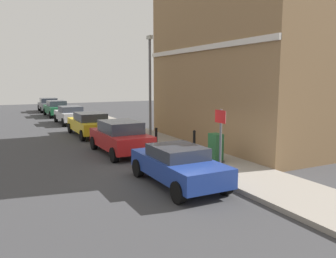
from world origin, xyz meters
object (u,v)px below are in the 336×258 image
at_px(utility_cabinet, 216,149).
at_px(bollard_near_cabinet, 194,141).
at_px(bollard_far_kerb, 156,138).
at_px(street_sign, 220,132).
at_px(car_grey, 49,105).
at_px(car_green, 56,108).
at_px(car_red, 120,137).
at_px(car_yellow, 90,124).
at_px(lamppost, 150,82).
at_px(car_blue, 178,164).
at_px(car_silver, 70,114).

height_order(utility_cabinet, bollard_near_cabinet, utility_cabinet).
height_order(bollard_far_kerb, street_sign, street_sign).
distance_m(car_grey, bollard_far_kerb, 24.02).
distance_m(car_green, utility_cabinet, 22.28).
relative_size(car_red, car_yellow, 0.93).
height_order(car_red, bollard_near_cabinet, car_red).
bearing_deg(street_sign, car_green, 94.29).
relative_size(car_grey, bollard_far_kerb, 4.13).
height_order(car_red, bollard_far_kerb, car_red).
xyz_separation_m(car_red, bollard_near_cabinet, (2.81, -2.00, -0.10)).
xyz_separation_m(car_grey, street_sign, (1.79, -29.00, 0.90)).
relative_size(car_red, car_grey, 0.97).
bearing_deg(bollard_near_cabinet, car_grey, 96.42).
bearing_deg(street_sign, lamppost, 82.80).
distance_m(car_blue, car_grey, 28.92).
bearing_deg(car_yellow, street_sign, -171.85).
relative_size(car_red, bollard_near_cabinet, 4.00).
bearing_deg(lamppost, car_yellow, 134.38).
bearing_deg(lamppost, bollard_far_kerb, -109.26).
distance_m(car_red, car_green, 18.27).
distance_m(car_silver, car_green, 6.10).
bearing_deg(car_grey, utility_cabinet, -172.75).
xyz_separation_m(car_yellow, car_green, (-0.04, 12.57, 0.01)).
bearing_deg(street_sign, car_red, 107.40).
bearing_deg(utility_cabinet, street_sign, -120.40).
bearing_deg(car_silver, bollard_far_kerb, -174.29).
bearing_deg(lamppost, street_sign, -97.20).
bearing_deg(utility_cabinet, car_grey, 95.79).
relative_size(street_sign, lamppost, 0.40).
bearing_deg(street_sign, utility_cabinet, 59.60).
bearing_deg(car_silver, utility_cabinet, -171.98).
bearing_deg(bollard_far_kerb, car_yellow, 105.00).
bearing_deg(lamppost, car_grey, 97.83).
relative_size(car_green, bollard_near_cabinet, 4.28).
relative_size(car_silver, bollard_far_kerb, 4.02).
relative_size(bollard_near_cabinet, street_sign, 0.45).
height_order(car_green, street_sign, street_sign).
height_order(car_blue, car_yellow, car_yellow).
relative_size(car_green, utility_cabinet, 3.86).
height_order(utility_cabinet, bollard_far_kerb, utility_cabinet).
relative_size(bollard_far_kerb, street_sign, 0.45).
distance_m(car_blue, utility_cabinet, 3.04).
bearing_deg(car_green, car_blue, 178.93).
xyz_separation_m(utility_cabinet, bollard_near_cabinet, (0.10, 1.83, 0.02)).
height_order(car_blue, car_green, car_green).
relative_size(car_red, bollard_far_kerb, 4.00).
bearing_deg(car_grey, car_green, -178.49).
height_order(car_grey, street_sign, street_sign).
bearing_deg(bollard_near_cabinet, bollard_far_kerb, 127.48).
xyz_separation_m(car_green, bollard_near_cabinet, (2.87, -20.28, -0.06)).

